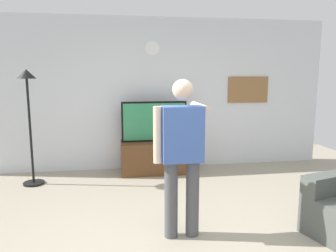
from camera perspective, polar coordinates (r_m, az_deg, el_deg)
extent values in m
plane|color=#9E937F|center=(3.43, 3.44, -20.95)|extent=(8.40, 8.40, 0.00)
cube|color=silver|center=(5.89, -2.57, 5.60)|extent=(6.40, 0.10, 2.70)
cube|color=brown|center=(5.72, -2.34, -5.45)|extent=(1.17, 0.55, 0.55)
sphere|color=black|center=(5.43, -1.99, -5.94)|extent=(0.04, 0.04, 0.04)
cube|color=black|center=(5.64, -2.44, 0.81)|extent=(1.13, 0.06, 0.70)
cube|color=#338C59|center=(5.61, -2.40, 0.76)|extent=(1.07, 0.01, 0.64)
cylinder|color=white|center=(5.83, -2.80, 13.54)|extent=(0.25, 0.03, 0.25)
cube|color=olive|center=(6.28, 13.88, 6.24)|extent=(0.78, 0.04, 0.48)
cylinder|color=black|center=(5.60, -22.54, -9.25)|extent=(0.32, 0.32, 0.03)
cylinder|color=black|center=(5.41, -23.08, -0.93)|extent=(0.04, 0.04, 1.62)
cone|color=black|center=(5.33, -23.68, 8.41)|extent=(0.28, 0.28, 0.14)
cylinder|color=#4C4C51|center=(3.49, 0.55, -12.83)|extent=(0.14, 0.14, 0.83)
cylinder|color=#4C4C51|center=(3.53, 4.33, -12.58)|extent=(0.14, 0.14, 0.83)
cube|color=#3F60AD|center=(3.31, 2.53, -1.41)|extent=(0.42, 0.22, 0.57)
sphere|color=beige|center=(3.26, 2.59, 6.42)|extent=(0.21, 0.21, 0.21)
cylinder|color=beige|center=(3.27, -1.84, -1.59)|extent=(0.09, 0.09, 0.58)
cylinder|color=beige|center=(3.61, 5.61, 3.25)|extent=(0.09, 0.58, 0.09)
cube|color=white|center=(3.92, 4.45, 3.74)|extent=(0.04, 0.12, 0.04)
cube|color=#4C514C|center=(4.09, 27.35, -8.80)|extent=(0.87, 0.43, 0.22)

